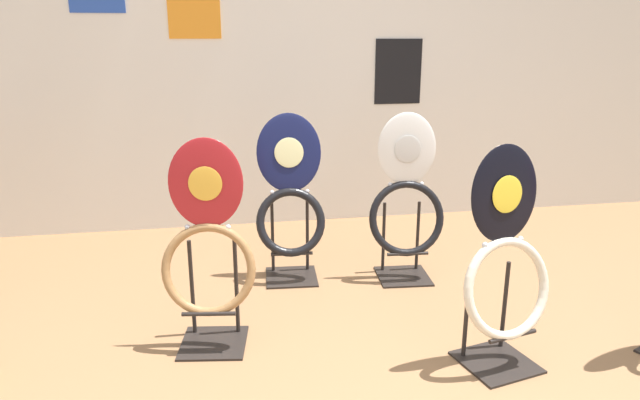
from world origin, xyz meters
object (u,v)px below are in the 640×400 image
(toilet_seat_display_crimson_swirl, at_px, (209,256))
(toilet_seat_display_jazz_black, at_px, (505,268))
(toilet_seat_display_white_plain, at_px, (406,202))
(toilet_seat_display_navy_moon, at_px, (290,206))

(toilet_seat_display_crimson_swirl, xyz_separation_m, toilet_seat_display_jazz_black, (1.15, -0.36, 0.01))
(toilet_seat_display_white_plain, relative_size, toilet_seat_display_jazz_black, 1.01)
(toilet_seat_display_navy_moon, bearing_deg, toilet_seat_display_crimson_swirl, -123.09)
(toilet_seat_display_crimson_swirl, height_order, toilet_seat_display_white_plain, toilet_seat_display_white_plain)
(toilet_seat_display_crimson_swirl, bearing_deg, toilet_seat_display_navy_moon, 56.91)
(toilet_seat_display_crimson_swirl, height_order, toilet_seat_display_jazz_black, same)
(toilet_seat_display_jazz_black, bearing_deg, toilet_seat_display_white_plain, 96.71)
(toilet_seat_display_navy_moon, distance_m, toilet_seat_display_white_plain, 0.63)
(toilet_seat_display_navy_moon, bearing_deg, toilet_seat_display_white_plain, -10.43)
(toilet_seat_display_navy_moon, distance_m, toilet_seat_display_jazz_black, 1.24)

